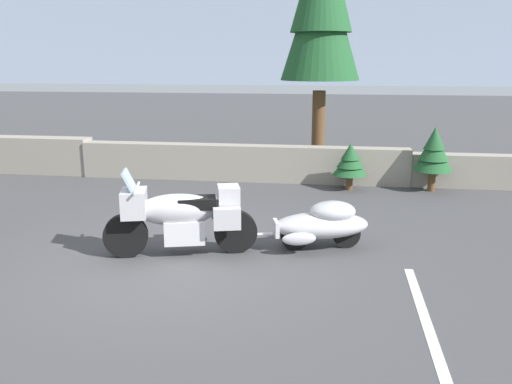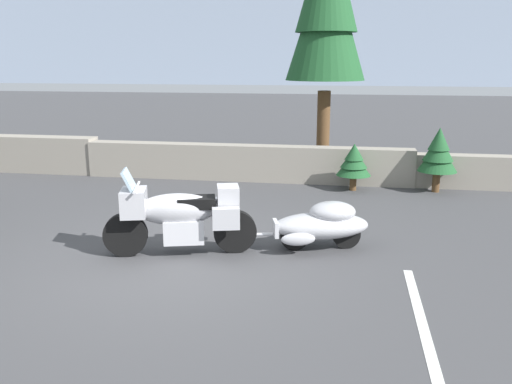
% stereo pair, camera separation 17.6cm
% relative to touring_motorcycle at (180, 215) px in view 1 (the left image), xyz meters
% --- Properties ---
extents(ground_plane, '(80.00, 80.00, 0.00)m').
position_rel_touring_motorcycle_xyz_m(ground_plane, '(0.02, -0.43, -0.62)').
color(ground_plane, '#424244').
extents(stone_guard_wall, '(24.00, 0.59, 0.94)m').
position_rel_touring_motorcycle_xyz_m(stone_guard_wall, '(-1.04, 5.33, -0.19)').
color(stone_guard_wall, gray).
rests_on(stone_guard_wall, ground).
extents(distant_ridgeline, '(240.00, 80.00, 16.00)m').
position_rel_touring_motorcycle_xyz_m(distant_ridgeline, '(0.02, 95.33, 7.38)').
color(distant_ridgeline, '#99A8BF').
rests_on(distant_ridgeline, ground).
extents(touring_motorcycle, '(2.26, 1.11, 1.33)m').
position_rel_touring_motorcycle_xyz_m(touring_motorcycle, '(0.00, 0.00, 0.00)').
color(touring_motorcycle, black).
rests_on(touring_motorcycle, ground).
extents(car_shaped_trailer, '(2.22, 1.08, 0.76)m').
position_rel_touring_motorcycle_xyz_m(car_shaped_trailer, '(2.10, 0.58, -0.21)').
color(car_shaped_trailer, black).
rests_on(car_shaped_trailer, ground).
extents(pine_sapling_near, '(0.86, 0.86, 1.45)m').
position_rel_touring_motorcycle_xyz_m(pine_sapling_near, '(4.44, 4.81, 0.28)').
color(pine_sapling_near, brown).
rests_on(pine_sapling_near, ground).
extents(pine_sapling_farther, '(0.78, 0.78, 1.07)m').
position_rel_touring_motorcycle_xyz_m(pine_sapling_farther, '(2.61, 4.65, 0.05)').
color(pine_sapling_farther, brown).
rests_on(pine_sapling_farther, ground).
extents(parking_stripe_marker, '(0.12, 3.60, 0.01)m').
position_rel_touring_motorcycle_xyz_m(parking_stripe_marker, '(3.36, -1.93, -0.62)').
color(parking_stripe_marker, silver).
rests_on(parking_stripe_marker, ground).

